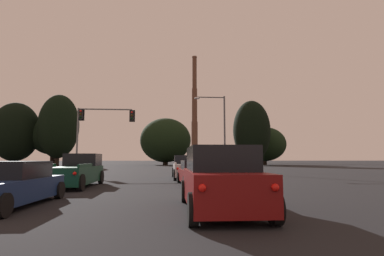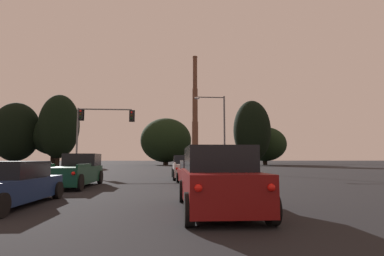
{
  "view_description": "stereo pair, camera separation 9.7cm",
  "coord_description": "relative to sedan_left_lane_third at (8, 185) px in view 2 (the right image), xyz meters",
  "views": [
    {
      "loc": [
        1.48,
        -1.83,
        1.49
      ],
      "look_at": [
        4.96,
        40.61,
        5.94
      ],
      "focal_mm": 28.0,
      "sensor_mm": 36.0,
      "label": 1
    },
    {
      "loc": [
        1.58,
        -1.84,
        1.49
      ],
      "look_at": [
        4.96,
        40.61,
        5.94
      ],
      "focal_mm": 28.0,
      "sensor_mm": 36.0,
      "label": 2
    }
  ],
  "objects": [
    {
      "name": "sedan_left_lane_third",
      "position": [
        0.0,
        0.0,
        0.0
      ],
      "size": [
        2.06,
        4.73,
        1.43
      ],
      "rotation": [
        0.0,
        0.0,
        -0.02
      ],
      "color": "navy",
      "rests_on": "ground_plane"
    },
    {
      "name": "sedan_right_lane_second",
      "position": [
        6.71,
        7.48,
        0.0
      ],
      "size": [
        2.19,
        4.78,
        1.43
      ],
      "rotation": [
        0.0,
        0.0,
        0.05
      ],
      "color": "maroon",
      "rests_on": "ground_plane"
    },
    {
      "name": "pickup_truck_left_lane_second",
      "position": [
        -0.02,
        6.97,
        0.14
      ],
      "size": [
        2.22,
        5.52,
        1.82
      ],
      "rotation": [
        0.0,
        0.0,
        0.01
      ],
      "color": "#0F3823",
      "rests_on": "ground_plane"
    },
    {
      "name": "pickup_truck_right_lane_front",
      "position": [
        6.51,
        13.61,
        0.14
      ],
      "size": [
        2.21,
        5.52,
        1.82
      ],
      "rotation": [
        0.0,
        0.0,
        0.01
      ],
      "color": "silver",
      "rests_on": "ground_plane"
    },
    {
      "name": "suv_right_lane_third",
      "position": [
        6.54,
        -1.36,
        0.23
      ],
      "size": [
        2.14,
        4.92,
        1.86
      ],
      "rotation": [
        0.0,
        0.0,
        -0.01
      ],
      "color": "maroon",
      "rests_on": "ground_plane"
    },
    {
      "name": "traffic_light_overhead_left",
      "position": [
        -2.31,
        21.14,
        4.49
      ],
      "size": [
        5.95,
        0.5,
        6.74
      ],
      "color": "slate",
      "rests_on": "ground_plane"
    },
    {
      "name": "street_lamp",
      "position": [
        10.97,
        23.65,
        4.74
      ],
      "size": [
        3.59,
        0.36,
        8.77
      ],
      "color": "#56565B",
      "rests_on": "ground_plane"
    },
    {
      "name": "smokestack",
      "position": [
        19.09,
        145.45,
        21.47
      ],
      "size": [
        5.26,
        5.26,
        56.54
      ],
      "color": "#523427",
      "rests_on": "ground_plane"
    },
    {
      "name": "treeline_center_left",
      "position": [
        -21.4,
        61.53,
        6.33
      ],
      "size": [
        10.52,
        9.47,
        11.54
      ],
      "color": "black",
      "rests_on": "ground_plane"
    },
    {
      "name": "treeline_far_left",
      "position": [
        -29.02,
        59.67,
        6.94
      ],
      "size": [
        10.33,
        9.3,
        14.22
      ],
      "color": "black",
      "rests_on": "ground_plane"
    },
    {
      "name": "treeline_far_right",
      "position": [
        30.98,
        68.55,
        4.87
      ],
      "size": [
        11.68,
        10.51,
        10.15
      ],
      "color": "black",
      "rests_on": "ground_plane"
    },
    {
      "name": "treeline_center_right",
      "position": [
        25.34,
        60.62,
        7.65
      ],
      "size": [
        9.01,
        8.1,
        15.72
      ],
      "color": "black",
      "rests_on": "ground_plane"
    },
    {
      "name": "treeline_right_mid",
      "position": [
        -19.3,
        58.49,
        8.13
      ],
      "size": [
        8.78,
        7.9,
        15.96
      ],
      "color": "black",
      "rests_on": "ground_plane"
    },
    {
      "name": "treeline_left_mid",
      "position": [
        4.49,
        68.1,
        5.74
      ],
      "size": [
        13.18,
        11.86,
        12.17
      ],
      "color": "black",
      "rests_on": "ground_plane"
    }
  ]
}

